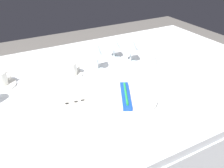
# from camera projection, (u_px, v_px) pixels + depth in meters

# --- Properties ---
(dining_table) EXTENTS (1.80, 1.11, 0.74)m
(dining_table) POSITION_uv_depth(u_px,v_px,m) (106.00, 93.00, 1.27)
(dining_table) COLOR white
(dining_table) RESTS_ON ground
(dinner_plate) EXTENTS (0.27, 0.27, 0.02)m
(dinner_plate) POSITION_uv_depth(u_px,v_px,m) (126.00, 98.00, 1.06)
(dinner_plate) COLOR white
(dinner_plate) RESTS_ON dining_table
(toothbrush_package) EXTENTS (0.13, 0.20, 0.02)m
(toothbrush_package) POSITION_uv_depth(u_px,v_px,m) (126.00, 95.00, 1.05)
(toothbrush_package) COLOR blue
(toothbrush_package) RESTS_ON dinner_plate
(fork_outer) EXTENTS (0.02, 0.20, 0.00)m
(fork_outer) POSITION_uv_depth(u_px,v_px,m) (88.00, 107.00, 1.01)
(fork_outer) COLOR beige
(fork_outer) RESTS_ON dining_table
(fork_inner) EXTENTS (0.03, 0.22, 0.00)m
(fork_inner) POSITION_uv_depth(u_px,v_px,m) (81.00, 110.00, 1.00)
(fork_inner) COLOR beige
(fork_inner) RESTS_ON dining_table
(fork_salad) EXTENTS (0.03, 0.20, 0.00)m
(fork_salad) POSITION_uv_depth(u_px,v_px,m) (73.00, 111.00, 0.99)
(fork_salad) COLOR beige
(fork_salad) RESTS_ON dining_table
(dinner_knife) EXTENTS (0.02, 0.23, 0.00)m
(dinner_knife) POSITION_uv_depth(u_px,v_px,m) (154.00, 89.00, 1.14)
(dinner_knife) COLOR beige
(dinner_knife) RESTS_ON dining_table
(spoon_soup) EXTENTS (0.03, 0.21, 0.01)m
(spoon_soup) POSITION_uv_depth(u_px,v_px,m) (155.00, 84.00, 1.18)
(spoon_soup) COLOR beige
(spoon_soup) RESTS_ON dining_table
(spoon_dessert) EXTENTS (0.03, 0.22, 0.01)m
(spoon_dessert) POSITION_uv_depth(u_px,v_px,m) (161.00, 83.00, 1.19)
(spoon_dessert) COLOR beige
(spoon_dessert) RESTS_ON dining_table
(saucer_left) EXTENTS (0.13, 0.13, 0.01)m
(saucer_left) POSITION_uv_depth(u_px,v_px,m) (69.00, 75.00, 1.25)
(saucer_left) COLOR white
(saucer_left) RESTS_ON dining_table
(coffee_cup_left) EXTENTS (0.10, 0.08, 0.07)m
(coffee_cup_left) POSITION_uv_depth(u_px,v_px,m) (69.00, 68.00, 1.23)
(coffee_cup_left) COLOR white
(coffee_cup_left) RESTS_ON saucer_left
(saucer_right) EXTENTS (0.14, 0.14, 0.01)m
(saucer_right) POSITION_uv_depth(u_px,v_px,m) (0.00, 85.00, 1.17)
(saucer_right) COLOR white
(saucer_right) RESTS_ON dining_table
(wine_glass_centre) EXTENTS (0.07, 0.07, 0.15)m
(wine_glass_centre) POSITION_uv_depth(u_px,v_px,m) (97.00, 51.00, 1.27)
(wine_glass_centre) COLOR silver
(wine_glass_centre) RESTS_ON dining_table
(wine_glass_left) EXTENTS (0.07, 0.07, 0.13)m
(wine_glass_left) POSITION_uv_depth(u_px,v_px,m) (114.00, 43.00, 1.41)
(wine_glass_left) COLOR silver
(wine_glass_left) RESTS_ON dining_table
(wine_glass_right) EXTENTS (0.08, 0.08, 0.15)m
(wine_glass_right) POSITION_uv_depth(u_px,v_px,m) (131.00, 45.00, 1.35)
(wine_glass_right) COLOR silver
(wine_glass_right) RESTS_ON dining_table
(napkin_folded) EXTENTS (0.08, 0.08, 0.14)m
(napkin_folded) POSITION_uv_depth(u_px,v_px,m) (151.00, 53.00, 1.33)
(napkin_folded) COLOR white
(napkin_folded) RESTS_ON dining_table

